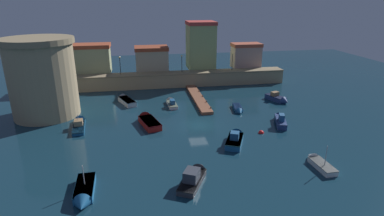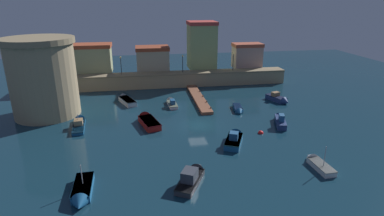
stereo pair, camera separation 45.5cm
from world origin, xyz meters
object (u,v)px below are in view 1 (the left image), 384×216
object	(u,v)px
moored_boat_8	(235,138)
mooring_buoy_0	(261,133)
quay_lamp_0	(120,63)
moored_boat_2	(125,100)
moored_boat_1	(79,123)
quay_lamp_2	(232,59)
moored_boat_7	(278,98)
moored_boat_5	(147,120)
mooring_buoy_1	(202,112)
moored_boat_10	(195,176)
quay_lamp_1	(182,61)
moored_boat_0	(84,193)
fortress_tower	(42,78)
moored_boat_6	(318,163)
moored_boat_4	(280,119)
moored_boat_9	(171,102)
moored_boat_3	(238,109)

from	to	relation	value
moored_boat_8	mooring_buoy_0	size ratio (longest dim) A/B	7.72
quay_lamp_0	moored_boat_2	distance (m)	10.07
quay_lamp_0	moored_boat_1	distance (m)	19.42
quay_lamp_0	mooring_buoy_0	xyz separation A→B (m)	(18.79, -24.94, -5.09)
quay_lamp_2	moored_boat_7	distance (m)	14.26
moored_boat_5	mooring_buoy_1	distance (m)	9.17
moored_boat_5	moored_boat_10	bearing A→B (deg)	178.57
moored_boat_8	mooring_buoy_1	size ratio (longest dim) A/B	9.76
quay_lamp_1	quay_lamp_2	bearing A→B (deg)	0.00
quay_lamp_2	moored_boat_0	distance (m)	43.30
moored_boat_1	mooring_buoy_1	bearing A→B (deg)	-87.98
fortress_tower	moored_boat_10	distance (m)	28.93
moored_boat_0	moored_boat_6	bearing A→B (deg)	91.70
quay_lamp_2	moored_boat_10	world-z (taller)	quay_lamp_2
moored_boat_4	mooring_buoy_1	xyz separation A→B (m)	(-10.05, 6.37, -0.51)
moored_boat_8	moored_boat_9	size ratio (longest dim) A/B	1.04
moored_boat_8	quay_lamp_1	bearing A→B (deg)	30.26
fortress_tower	mooring_buoy_0	xyz separation A→B (m)	(29.26, -11.90, -5.83)
moored_boat_5	moored_boat_7	xyz separation A→B (m)	(22.44, 6.31, 0.05)
moored_boat_6	quay_lamp_0	bearing A→B (deg)	30.06
moored_boat_5	moored_boat_1	bearing A→B (deg)	68.72
moored_boat_0	moored_boat_7	bearing A→B (deg)	126.39
moored_boat_9	moored_boat_10	world-z (taller)	moored_boat_10
moored_boat_7	quay_lamp_1	bearing A→B (deg)	-151.93
moored_boat_9	quay_lamp_1	bearing A→B (deg)	-20.18
moored_boat_3	moored_boat_9	world-z (taller)	moored_boat_9
moored_boat_7	mooring_buoy_0	bearing A→B (deg)	-53.94
fortress_tower	quay_lamp_2	world-z (taller)	fortress_tower
quay_lamp_1	moored_boat_6	world-z (taller)	quay_lamp_1
moored_boat_7	moored_boat_9	xyz separation A→B (m)	(-18.22, 1.46, -0.15)
moored_boat_2	moored_boat_9	bearing A→B (deg)	-129.17
moored_boat_8	moored_boat_3	bearing A→B (deg)	4.72
moored_boat_9	moored_boat_3	bearing A→B (deg)	-119.31
moored_boat_1	quay_lamp_0	bearing A→B (deg)	-21.79
moored_boat_7	fortress_tower	bearing A→B (deg)	-110.69
fortress_tower	moored_boat_2	bearing A→B (deg)	20.14
moored_boat_9	mooring_buoy_0	size ratio (longest dim) A/B	7.43
moored_boat_0	moored_boat_7	distance (m)	36.71
moored_boat_0	mooring_buoy_0	xyz separation A→B (m)	(20.87, 10.63, -0.40)
moored_boat_1	moored_boat_10	xyz separation A→B (m)	(13.31, -16.44, 0.16)
moored_boat_0	moored_boat_2	size ratio (longest dim) A/B	0.89
moored_boat_0	moored_boat_2	bearing A→B (deg)	171.57
moored_boat_1	moored_boat_8	size ratio (longest dim) A/B	1.24
moored_boat_1	moored_boat_8	xyz separation A→B (m)	(19.83, -8.73, 0.15)
moored_boat_3	mooring_buoy_1	world-z (taller)	moored_boat_3
fortress_tower	moored_boat_3	xyz separation A→B (m)	(28.92, -3.14, -5.55)
quay_lamp_0	moored_boat_2	size ratio (longest dim) A/B	0.57
moored_boat_2	moored_boat_3	distance (m)	19.04
moored_boat_5	mooring_buoy_1	size ratio (longest dim) A/B	11.21
moored_boat_10	quay_lamp_1	bearing A→B (deg)	21.38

